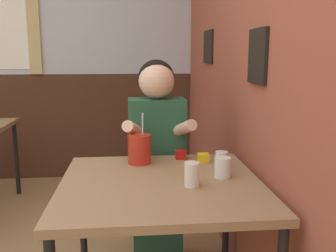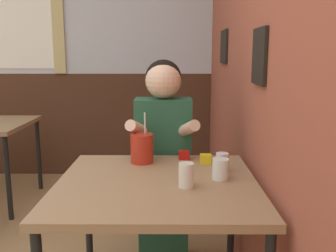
# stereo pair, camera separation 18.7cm
# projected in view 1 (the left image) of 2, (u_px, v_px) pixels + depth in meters

# --- Properties ---
(brick_wall_right) EXTENTS (0.08, 4.72, 2.70)m
(brick_wall_right) POSITION_uv_depth(u_px,v_px,m) (225.00, 47.00, 2.58)
(brick_wall_right) COLOR #9E4C38
(brick_wall_right) RESTS_ON ground_plane
(back_wall) EXTENTS (5.92, 0.09, 2.70)m
(back_wall) POSITION_uv_depth(u_px,v_px,m) (47.00, 49.00, 3.80)
(back_wall) COLOR silver
(back_wall) RESTS_ON ground_plane
(main_table) EXTENTS (0.93, 0.90, 0.72)m
(main_table) POSITION_uv_depth(u_px,v_px,m) (161.00, 194.00, 1.74)
(main_table) COLOR #93704C
(main_table) RESTS_ON ground_plane
(person_seated) EXTENTS (0.42, 0.41, 1.27)m
(person_seated) POSITION_uv_depth(u_px,v_px,m) (157.00, 157.00, 2.30)
(person_seated) COLOR #235138
(person_seated) RESTS_ON ground_plane
(cocktail_pitcher) EXTENTS (0.12, 0.12, 0.28)m
(cocktail_pitcher) POSITION_uv_depth(u_px,v_px,m) (139.00, 149.00, 2.00)
(cocktail_pitcher) COLOR #B22819
(cocktail_pitcher) RESTS_ON main_table
(glass_near_pitcher) EXTENTS (0.06, 0.06, 0.09)m
(glass_near_pitcher) POSITION_uv_depth(u_px,v_px,m) (222.00, 160.00, 1.90)
(glass_near_pitcher) COLOR silver
(glass_near_pitcher) RESTS_ON main_table
(glass_center) EXTENTS (0.08, 0.08, 0.10)m
(glass_center) POSITION_uv_depth(u_px,v_px,m) (223.00, 167.00, 1.78)
(glass_center) COLOR silver
(glass_center) RESTS_ON main_table
(glass_far_side) EXTENTS (0.07, 0.07, 0.11)m
(glass_far_side) POSITION_uv_depth(u_px,v_px,m) (192.00, 174.00, 1.66)
(glass_far_side) COLOR silver
(glass_far_side) RESTS_ON main_table
(condiment_ketchup) EXTENTS (0.06, 0.04, 0.05)m
(condiment_ketchup) POSITION_uv_depth(u_px,v_px,m) (181.00, 155.00, 2.10)
(condiment_ketchup) COLOR #B7140F
(condiment_ketchup) RESTS_ON main_table
(condiment_mustard) EXTENTS (0.06, 0.04, 0.05)m
(condiment_mustard) POSITION_uv_depth(u_px,v_px,m) (203.00, 158.00, 2.03)
(condiment_mustard) COLOR yellow
(condiment_mustard) RESTS_ON main_table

